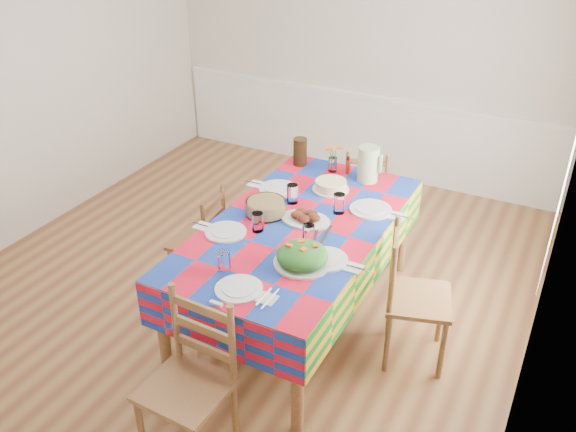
{
  "coord_description": "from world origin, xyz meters",
  "views": [
    {
      "loc": [
        2.26,
        -3.59,
        3.05
      ],
      "look_at": [
        0.47,
        -0.14,
        0.83
      ],
      "focal_mm": 38.0,
      "sensor_mm": 36.0,
      "label": 1
    }
  ],
  "objects_px": {
    "meat_platter": "(306,217)",
    "tea_pitcher": "(300,152)",
    "chair_left": "(201,242)",
    "dining_table": "(299,235)",
    "green_pitcher": "(368,164)",
    "chair_far": "(367,194)",
    "chair_near": "(191,384)",
    "chair_right": "(412,298)"
  },
  "relations": [
    {
      "from": "chair_left",
      "to": "chair_right",
      "type": "xyz_separation_m",
      "value": [
        1.75,
        -0.02,
        0.06
      ]
    },
    {
      "from": "meat_platter",
      "to": "tea_pitcher",
      "type": "distance_m",
      "value": 0.97
    },
    {
      "from": "meat_platter",
      "to": "chair_near",
      "type": "bearing_deg",
      "value": -90.84
    },
    {
      "from": "green_pitcher",
      "to": "tea_pitcher",
      "type": "height_order",
      "value": "green_pitcher"
    },
    {
      "from": "meat_platter",
      "to": "chair_left",
      "type": "relative_size",
      "value": 0.41
    },
    {
      "from": "tea_pitcher",
      "to": "chair_left",
      "type": "xyz_separation_m",
      "value": [
        -0.43,
        -0.9,
        -0.52
      ]
    },
    {
      "from": "chair_left",
      "to": "green_pitcher",
      "type": "bearing_deg",
      "value": 122.82
    },
    {
      "from": "chair_far",
      "to": "tea_pitcher",
      "type": "bearing_deg",
      "value": 31.76
    },
    {
      "from": "meat_platter",
      "to": "tea_pitcher",
      "type": "height_order",
      "value": "tea_pitcher"
    },
    {
      "from": "green_pitcher",
      "to": "chair_right",
      "type": "height_order",
      "value": "green_pitcher"
    },
    {
      "from": "tea_pitcher",
      "to": "chair_far",
      "type": "height_order",
      "value": "tea_pitcher"
    },
    {
      "from": "meat_platter",
      "to": "chair_left",
      "type": "height_order",
      "value": "meat_platter"
    },
    {
      "from": "dining_table",
      "to": "tea_pitcher",
      "type": "height_order",
      "value": "tea_pitcher"
    },
    {
      "from": "dining_table",
      "to": "meat_platter",
      "type": "distance_m",
      "value": 0.14
    },
    {
      "from": "chair_far",
      "to": "green_pitcher",
      "type": "bearing_deg",
      "value": 94.48
    },
    {
      "from": "dining_table",
      "to": "chair_near",
      "type": "height_order",
      "value": "chair_near"
    },
    {
      "from": "chair_near",
      "to": "chair_right",
      "type": "relative_size",
      "value": 1.02
    },
    {
      "from": "green_pitcher",
      "to": "chair_near",
      "type": "relative_size",
      "value": 0.28
    },
    {
      "from": "meat_platter",
      "to": "chair_far",
      "type": "bearing_deg",
      "value": 90.54
    },
    {
      "from": "chair_near",
      "to": "chair_far",
      "type": "relative_size",
      "value": 1.14
    },
    {
      "from": "tea_pitcher",
      "to": "chair_far",
      "type": "relative_size",
      "value": 0.26
    },
    {
      "from": "chair_near",
      "to": "green_pitcher",
      "type": "bearing_deg",
      "value": 87.71
    },
    {
      "from": "chair_near",
      "to": "chair_far",
      "type": "xyz_separation_m",
      "value": [
        0.01,
        2.75,
        -0.06
      ]
    },
    {
      "from": "dining_table",
      "to": "chair_near",
      "type": "xyz_separation_m",
      "value": [
        0.0,
        -1.37,
        -0.24
      ]
    },
    {
      "from": "dining_table",
      "to": "chair_right",
      "type": "bearing_deg",
      "value": -0.87
    },
    {
      "from": "chair_near",
      "to": "dining_table",
      "type": "bearing_deg",
      "value": 92.3
    },
    {
      "from": "chair_near",
      "to": "chair_left",
      "type": "height_order",
      "value": "chair_near"
    },
    {
      "from": "tea_pitcher",
      "to": "chair_right",
      "type": "bearing_deg",
      "value": -35.03
    },
    {
      "from": "meat_platter",
      "to": "chair_right",
      "type": "bearing_deg",
      "value": -4.96
    },
    {
      "from": "green_pitcher",
      "to": "chair_far",
      "type": "relative_size",
      "value": 0.32
    },
    {
      "from": "dining_table",
      "to": "chair_far",
      "type": "distance_m",
      "value": 1.41
    },
    {
      "from": "meat_platter",
      "to": "tea_pitcher",
      "type": "xyz_separation_m",
      "value": [
        -0.47,
        0.85,
        0.09
      ]
    },
    {
      "from": "tea_pitcher",
      "to": "chair_far",
      "type": "bearing_deg",
      "value": 46.04
    },
    {
      "from": "chair_near",
      "to": "chair_right",
      "type": "distance_m",
      "value": 1.61
    },
    {
      "from": "chair_far",
      "to": "meat_platter",
      "type": "bearing_deg",
      "value": 76.25
    },
    {
      "from": "chair_near",
      "to": "chair_far",
      "type": "distance_m",
      "value": 2.75
    },
    {
      "from": "dining_table",
      "to": "chair_right",
      "type": "distance_m",
      "value": 0.91
    },
    {
      "from": "chair_far",
      "to": "chair_right",
      "type": "bearing_deg",
      "value": 107.45
    },
    {
      "from": "green_pitcher",
      "to": "tea_pitcher",
      "type": "bearing_deg",
      "value": 177.44
    },
    {
      "from": "green_pitcher",
      "to": "chair_left",
      "type": "distance_m",
      "value": 1.48
    },
    {
      "from": "dining_table",
      "to": "chair_right",
      "type": "relative_size",
      "value": 2.13
    },
    {
      "from": "meat_platter",
      "to": "chair_right",
      "type": "relative_size",
      "value": 0.36
    }
  ]
}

